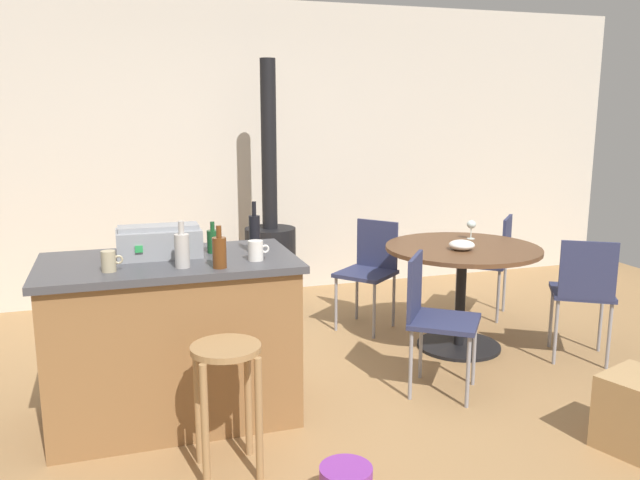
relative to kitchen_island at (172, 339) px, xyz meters
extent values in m
plane|color=#A37A4C|center=(0.83, -0.24, -0.46)|extent=(8.80, 8.80, 0.00)
cube|color=beige|center=(0.83, 2.46, 0.89)|extent=(8.00, 0.10, 2.70)
cube|color=olive|center=(0.00, 0.00, -0.02)|extent=(1.32, 0.73, 0.88)
cube|color=#424247|center=(0.00, 0.00, 0.44)|extent=(1.38, 0.79, 0.04)
cylinder|color=#A37A4C|center=(0.32, -0.55, -0.16)|extent=(0.04, 0.04, 0.62)
cylinder|color=#A37A4C|center=(0.07, -0.55, -0.16)|extent=(0.04, 0.04, 0.62)
cylinder|color=#A37A4C|center=(0.07, -0.80, -0.16)|extent=(0.04, 0.04, 0.62)
cylinder|color=#A37A4C|center=(0.32, -0.80, -0.16)|extent=(0.04, 0.04, 0.62)
cylinder|color=#A37A4C|center=(0.19, -0.67, 0.17)|extent=(0.33, 0.33, 0.03)
cylinder|color=black|center=(2.10, 0.47, -0.45)|extent=(0.61, 0.61, 0.02)
cylinder|color=black|center=(2.10, 0.47, -0.10)|extent=(0.07, 0.07, 0.73)
cylinder|color=brown|center=(2.10, 0.47, 0.28)|extent=(1.11, 1.11, 0.03)
cube|color=navy|center=(1.62, -0.18, -0.01)|extent=(0.56, 0.56, 0.03)
cube|color=navy|center=(1.46, -0.07, 0.19)|extent=(0.23, 0.30, 0.40)
cylinder|color=gray|center=(1.58, 0.06, -0.24)|extent=(0.02, 0.02, 0.44)
cylinder|color=gray|center=(1.38, -0.21, -0.24)|extent=(0.02, 0.02, 0.44)
cylinder|color=gray|center=(1.65, -0.42, -0.24)|extent=(0.02, 0.02, 0.44)
cylinder|color=gray|center=(1.85, -0.15, -0.24)|extent=(0.02, 0.02, 0.44)
cube|color=navy|center=(2.80, 0.04, 0.01)|extent=(0.55, 0.55, 0.03)
cube|color=navy|center=(2.70, -0.12, 0.21)|extent=(0.32, 0.21, 0.40)
cylinder|color=gray|center=(2.57, -0.02, -0.23)|extent=(0.02, 0.02, 0.46)
cylinder|color=gray|center=(2.85, -0.20, -0.23)|extent=(0.02, 0.02, 0.46)
cylinder|color=gray|center=(3.03, 0.09, -0.23)|extent=(0.02, 0.02, 0.46)
cylinder|color=gray|center=(2.75, 0.27, -0.23)|extent=(0.02, 0.02, 0.46)
cube|color=navy|center=(2.67, 1.11, -0.01)|extent=(0.56, 0.56, 0.03)
cube|color=navy|center=(2.81, 0.99, 0.19)|extent=(0.26, 0.28, 0.40)
cylinder|color=gray|center=(2.69, 0.87, -0.24)|extent=(0.02, 0.02, 0.44)
cylinder|color=gray|center=(2.91, 1.13, -0.24)|extent=(0.02, 0.02, 0.44)
cylinder|color=gray|center=(2.66, 1.35, -0.24)|extent=(0.02, 0.02, 0.44)
cylinder|color=gray|center=(2.43, 1.10, -0.24)|extent=(0.02, 0.02, 0.44)
cube|color=navy|center=(1.60, 1.08, -0.01)|extent=(0.56, 0.56, 0.03)
cube|color=navy|center=(1.74, 1.20, 0.19)|extent=(0.25, 0.29, 0.40)
cylinder|color=gray|center=(1.84, 1.06, -0.25)|extent=(0.02, 0.02, 0.44)
cylinder|color=gray|center=(1.62, 1.32, -0.25)|extent=(0.02, 0.02, 0.44)
cylinder|color=gray|center=(1.36, 1.10, -0.25)|extent=(0.02, 0.02, 0.44)
cylinder|color=gray|center=(1.58, 0.84, -0.25)|extent=(0.02, 0.02, 0.44)
cylinder|color=black|center=(1.00, 1.82, -0.43)|extent=(0.37, 0.37, 0.06)
cylinder|color=black|center=(1.00, 1.82, -0.07)|extent=(0.44, 0.44, 0.66)
cube|color=#2D2826|center=(1.00, 1.60, -0.07)|extent=(0.20, 0.02, 0.20)
cylinder|color=black|center=(1.00, 1.82, 0.97)|extent=(0.13, 0.13, 1.42)
cube|color=gray|center=(-0.04, 0.09, 0.54)|extent=(0.46, 0.25, 0.15)
cube|color=gray|center=(-0.04, 0.09, 0.63)|extent=(0.43, 0.15, 0.02)
cube|color=green|center=(-0.15, -0.05, 0.54)|extent=(0.04, 0.01, 0.04)
cube|color=green|center=(0.07, -0.05, 0.54)|extent=(0.04, 0.01, 0.04)
cylinder|color=#B7B2AD|center=(0.06, -0.21, 0.55)|extent=(0.08, 0.08, 0.18)
cylinder|color=#B7B2AD|center=(0.06, -0.21, 0.67)|extent=(0.03, 0.03, 0.07)
cylinder|color=#194C23|center=(0.26, 0.09, 0.52)|extent=(0.07, 0.07, 0.13)
cylinder|color=#194C23|center=(0.26, 0.09, 0.62)|extent=(0.03, 0.03, 0.05)
cylinder|color=black|center=(0.49, 0.04, 0.57)|extent=(0.06, 0.06, 0.21)
cylinder|color=black|center=(0.49, 0.04, 0.71)|extent=(0.02, 0.02, 0.08)
cylinder|color=#603314|center=(0.24, -0.28, 0.54)|extent=(0.07, 0.07, 0.16)
cylinder|color=#603314|center=(0.24, -0.28, 0.65)|extent=(0.03, 0.03, 0.06)
cylinder|color=tan|center=(-0.31, -0.19, 0.51)|extent=(0.07, 0.07, 0.11)
torus|color=tan|center=(-0.26, -0.19, 0.52)|extent=(0.05, 0.01, 0.05)
cylinder|color=white|center=(0.45, -0.17, 0.51)|extent=(0.08, 0.08, 0.11)
torus|color=white|center=(0.50, -0.17, 0.52)|extent=(0.05, 0.01, 0.05)
cylinder|color=silver|center=(2.30, 0.70, 0.30)|extent=(0.06, 0.06, 0.00)
cylinder|color=silver|center=(2.30, 0.70, 0.34)|extent=(0.01, 0.01, 0.08)
ellipsoid|color=silver|center=(2.30, 0.70, 0.41)|extent=(0.07, 0.07, 0.06)
ellipsoid|color=white|center=(2.04, 0.37, 0.33)|extent=(0.18, 0.18, 0.07)
cube|color=tan|center=(2.26, -1.10, -0.27)|extent=(0.46, 0.45, 0.39)
camera|label=1|loc=(-0.26, -3.54, 1.27)|focal=36.34mm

